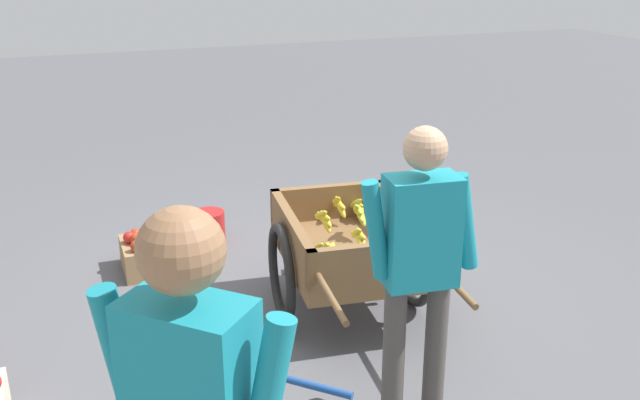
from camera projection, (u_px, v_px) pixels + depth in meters
The scene contains 5 objects.
ground_plane at pixel (302, 304), 4.81m from camera, with size 24.00×24.00×0.00m, color #56565B.
fruit_cart at pixel (349, 249), 4.58m from camera, with size 1.72×1.00×0.73m.
vendor_person at pixel (420, 255), 3.38m from camera, with size 0.24×0.60×1.52m.
plastic_bucket at pixel (209, 227), 5.73m from camera, with size 0.25×0.25×0.26m, color #B21E1E.
apple_crate at pixel (145, 254), 5.25m from camera, with size 0.44×0.32×0.32m.
Camera 1 is at (-4.05, 1.40, 2.30)m, focal length 40.44 mm.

